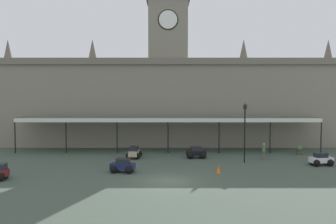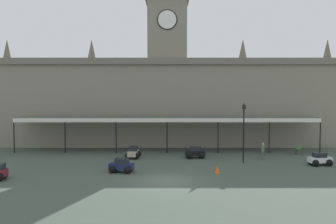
# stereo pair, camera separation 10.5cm
# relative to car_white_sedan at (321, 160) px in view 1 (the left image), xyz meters

# --- Properties ---
(ground_plane) EXTENTS (140.00, 140.00, 0.00)m
(ground_plane) POSITION_rel_car_white_sedan_xyz_m (-14.27, -5.88, -0.50)
(ground_plane) COLOR #3E4C40
(station_building) EXTENTS (42.95, 5.56, 19.35)m
(station_building) POSITION_rel_car_white_sedan_xyz_m (-14.27, 12.74, 5.79)
(station_building) COLOR gray
(station_building) RESTS_ON ground
(entrance_canopy) EXTENTS (34.42, 3.26, 3.98)m
(entrance_canopy) POSITION_rel_car_white_sedan_xyz_m (-14.27, 7.86, 3.33)
(entrance_canopy) COLOR #38564C
(entrance_canopy) RESTS_ON ground
(car_white_sedan) EXTENTS (2.13, 1.65, 1.19)m
(car_white_sedan) POSITION_rel_car_white_sedan_xyz_m (0.00, 0.00, 0.00)
(car_white_sedan) COLOR silver
(car_white_sedan) RESTS_ON ground
(car_black_sedan) EXTENTS (2.09, 1.58, 1.19)m
(car_black_sedan) POSITION_rel_car_white_sedan_xyz_m (-11.36, 3.64, 0.00)
(car_black_sedan) COLOR black
(car_black_sedan) RESTS_ON ground
(car_navy_sedan) EXTENTS (2.17, 1.73, 1.19)m
(car_navy_sedan) POSITION_rel_car_white_sedan_xyz_m (-18.14, -2.80, 0.00)
(car_navy_sedan) COLOR #19214C
(car_navy_sedan) RESTS_ON ground
(car_beige_sedan) EXTENTS (1.62, 2.11, 1.19)m
(car_beige_sedan) POSITION_rel_car_white_sedan_xyz_m (-17.80, 3.65, 0.00)
(car_beige_sedan) COLOR tan
(car_beige_sedan) RESTS_ON ground
(pedestrian_crossing_forecourt) EXTENTS (0.34, 0.38, 1.67)m
(pedestrian_crossing_forecourt) POSITION_rel_car_white_sedan_xyz_m (-4.53, 2.94, 0.41)
(pedestrian_crossing_forecourt) COLOR brown
(pedestrian_crossing_forecourt) RESTS_ON ground
(victorian_lamppost) EXTENTS (0.30, 0.30, 5.77)m
(victorian_lamppost) POSITION_rel_car_white_sedan_xyz_m (-6.89, 1.18, 3.02)
(victorian_lamppost) COLOR black
(victorian_lamppost) RESTS_ON ground
(traffic_cone) EXTENTS (0.40, 0.40, 0.70)m
(traffic_cone) POSITION_rel_car_white_sedan_xyz_m (-10.01, -3.11, -0.15)
(traffic_cone) COLOR orange
(traffic_cone) RESTS_ON ground
(planter_forecourt_centre) EXTENTS (0.60, 0.60, 0.96)m
(planter_forecourt_centre) POSITION_rel_car_white_sedan_xyz_m (0.09, 5.65, -0.01)
(planter_forecourt_centre) COLOR #47423D
(planter_forecourt_centre) RESTS_ON ground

